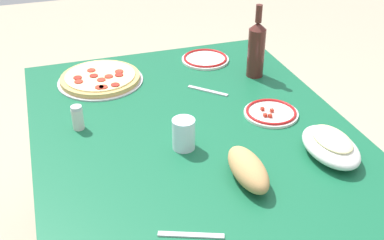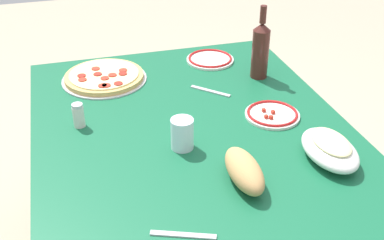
{
  "view_description": "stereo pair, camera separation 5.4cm",
  "coord_description": "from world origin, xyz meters",
  "views": [
    {
      "loc": [
        1.35,
        -0.44,
        1.62
      ],
      "look_at": [
        0.0,
        0.0,
        0.76
      ],
      "focal_mm": 45.33,
      "sensor_mm": 36.0,
      "label": 1
    },
    {
      "loc": [
        1.36,
        -0.39,
        1.62
      ],
      "look_at": [
        0.0,
        0.0,
        0.76
      ],
      "focal_mm": 45.33,
      "sensor_mm": 36.0,
      "label": 2
    }
  ],
  "objects": [
    {
      "name": "fork_right",
      "position": [
        0.49,
        -0.16,
        0.73
      ],
      "size": [
        0.08,
        0.16,
        0.0
      ],
      "primitive_type": "cube",
      "rotation": [
        0.0,
        0.0,
        1.2
      ],
      "color": "#B7B7BC",
      "rests_on": "dining_table"
    },
    {
      "name": "side_plate_far",
      "position": [
        0.01,
        0.3,
        0.73
      ],
      "size": [
        0.2,
        0.2,
        0.02
      ],
      "color": "white",
      "rests_on": "dining_table"
    },
    {
      "name": "dining_table",
      "position": [
        0.0,
        0.0,
        0.62
      ],
      "size": [
        1.36,
        1.08,
        0.73
      ],
      "color": "#145938",
      "rests_on": "ground"
    },
    {
      "name": "baked_pasta_dish",
      "position": [
        0.3,
        0.36,
        0.77
      ],
      "size": [
        0.24,
        0.15,
        0.08
      ],
      "color": "white",
      "rests_on": "dining_table"
    },
    {
      "name": "wine_bottle",
      "position": [
        -0.31,
        0.37,
        0.85
      ],
      "size": [
        0.07,
        0.07,
        0.3
      ],
      "color": "#471E19",
      "rests_on": "dining_table"
    },
    {
      "name": "fork_left",
      "position": [
        -0.23,
        0.14,
        0.73
      ],
      "size": [
        0.13,
        0.13,
        0.0
      ],
      "primitive_type": "cube",
      "rotation": [
        0.0,
        0.0,
        3.92
      ],
      "color": "#B7B7BC",
      "rests_on": "dining_table"
    },
    {
      "name": "spice_shaker",
      "position": [
        -0.12,
        -0.37,
        0.77
      ],
      "size": [
        0.04,
        0.04,
        0.09
      ],
      "color": "silver",
      "rests_on": "dining_table"
    },
    {
      "name": "water_glass",
      "position": [
        0.11,
        -0.06,
        0.78
      ],
      "size": [
        0.07,
        0.07,
        0.1
      ],
      "primitive_type": "cylinder",
      "color": "silver",
      "rests_on": "dining_table"
    },
    {
      "name": "pepperoni_pizza",
      "position": [
        -0.45,
        -0.25,
        0.74
      ],
      "size": [
        0.35,
        0.35,
        0.03
      ],
      "color": "#B7B7BC",
      "rests_on": "dining_table"
    },
    {
      "name": "bread_loaf",
      "position": [
        0.33,
        0.06,
        0.77
      ],
      "size": [
        0.22,
        0.09,
        0.08
      ],
      "primitive_type": "ellipsoid",
      "color": "tan",
      "rests_on": "dining_table"
    },
    {
      "name": "side_plate_near",
      "position": [
        -0.51,
        0.23,
        0.73
      ],
      "size": [
        0.21,
        0.21,
        0.02
      ],
      "color": "white",
      "rests_on": "dining_table"
    }
  ]
}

